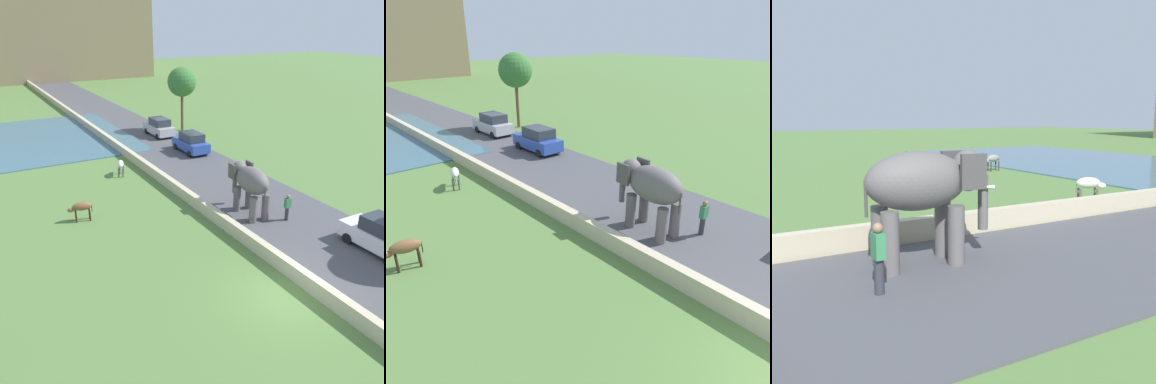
# 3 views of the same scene
# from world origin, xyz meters

# --- Properties ---
(barrier_wall) EXTENTS (0.40, 110.00, 0.74)m
(barrier_wall) POSITION_xyz_m (1.20, 18.00, 0.37)
(barrier_wall) COLOR beige
(barrier_wall) RESTS_ON ground
(lake) EXTENTS (36.00, 18.00, 0.08)m
(lake) POSITION_xyz_m (-14.00, 31.10, 0.04)
(lake) COLOR #426B84
(lake) RESTS_ON ground
(elephant) EXTENTS (1.58, 3.51, 2.99)m
(elephant) POSITION_xyz_m (3.44, 7.34, 2.04)
(elephant) COLOR #605B5B
(elephant) RESTS_ON ground
(person_beside_elephant) EXTENTS (0.36, 0.22, 1.63)m
(person_beside_elephant) POSITION_xyz_m (4.82, 5.54, 0.87)
(person_beside_elephant) COLOR #33333D
(person_beside_elephant) RESTS_ON ground
(cow_brown) EXTENTS (1.42, 0.64, 1.15)m
(cow_brown) POSITION_xyz_m (-5.46, 11.32, 0.84)
(cow_brown) COLOR brown
(cow_brown) RESTS_ON ground
(cow_grey) EXTENTS (0.65, 1.42, 1.15)m
(cow_grey) POSITION_xyz_m (-12.99, 20.58, 0.84)
(cow_grey) COLOR gray
(cow_grey) RESTS_ON ground
(cow_white) EXTENTS (0.87, 1.40, 1.15)m
(cow_white) POSITION_xyz_m (-0.81, 17.50, 0.84)
(cow_white) COLOR silver
(cow_white) RESTS_ON ground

